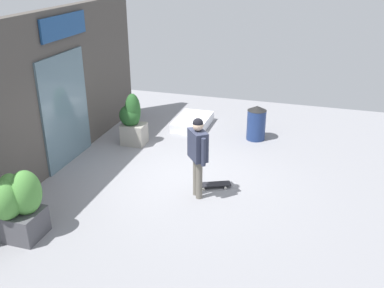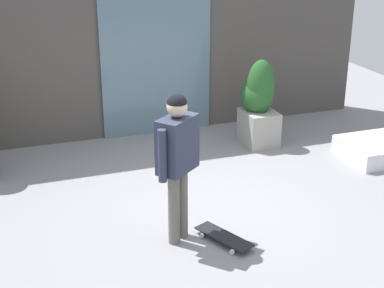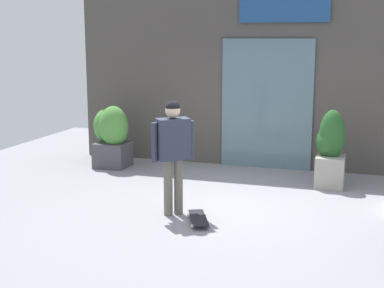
% 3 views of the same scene
% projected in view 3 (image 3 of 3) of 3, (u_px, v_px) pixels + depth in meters
% --- Properties ---
extents(ground_plane, '(12.00, 12.00, 0.00)m').
position_uv_depth(ground_plane, '(222.00, 206.00, 8.54)').
color(ground_plane, gray).
extents(building_facade, '(7.60, 0.31, 3.50)m').
position_uv_depth(building_facade, '(260.00, 80.00, 10.92)').
color(building_facade, '#4C4742').
rests_on(building_facade, ground_plane).
extents(skateboarder, '(0.53, 0.50, 1.70)m').
position_uv_depth(skateboarder, '(173.00, 145.00, 7.94)').
color(skateboarder, '#666056').
rests_on(skateboarder, ground_plane).
extents(skateboard, '(0.49, 0.75, 0.08)m').
position_uv_depth(skateboard, '(198.00, 218.00, 7.78)').
color(skateboard, black).
rests_on(skateboard, ground_plane).
extents(planter_box_left, '(0.82, 0.73, 1.25)m').
position_uv_depth(planter_box_left, '(112.00, 133.00, 11.04)').
color(planter_box_left, '#47474C').
rests_on(planter_box_left, ground_plane).
extents(planter_box_right, '(0.51, 0.65, 1.36)m').
position_uv_depth(planter_box_right, '(330.00, 150.00, 9.58)').
color(planter_box_right, gray).
rests_on(planter_box_right, ground_plane).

